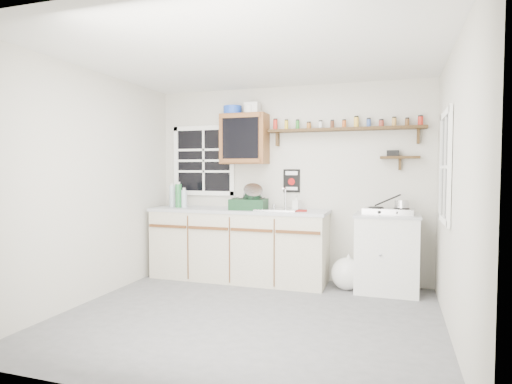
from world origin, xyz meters
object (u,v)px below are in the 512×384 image
hotplate (389,211)px  main_cabinet (238,244)px  spice_shelf (344,128)px  dish_rack (250,201)px  right_cabinet (387,253)px  upper_cabinet (244,139)px

hotplate → main_cabinet: bearing=-174.4°
spice_shelf → dish_rack: bearing=-167.8°
main_cabinet → dish_rack: (0.17, -0.03, 0.57)m
spice_shelf → hotplate: size_ratio=3.24×
right_cabinet → upper_cabinet: upper_cabinet is taller
right_cabinet → main_cabinet: bearing=-179.2°
hotplate → spice_shelf: bearing=164.4°
upper_cabinet → spice_shelf: upper_cabinet is taller
main_cabinet → spice_shelf: spice_shelf is taller
right_cabinet → upper_cabinet: bearing=176.2°
main_cabinet → upper_cabinet: (0.03, 0.14, 1.36)m
upper_cabinet → hotplate: 2.02m
upper_cabinet → dish_rack: (0.14, -0.18, -0.80)m
main_cabinet → spice_shelf: size_ratio=1.21×
upper_cabinet → dish_rack: upper_cabinet is taller
main_cabinet → hotplate: (1.85, 0.01, 0.49)m
hotplate → right_cabinet: bearing=134.7°
dish_rack → hotplate: size_ratio=0.80×
main_cabinet → dish_rack: 0.59m
main_cabinet → dish_rack: size_ratio=4.92×
right_cabinet → upper_cabinet: (-1.80, 0.12, 1.37)m
upper_cabinet → dish_rack: bearing=-52.2°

